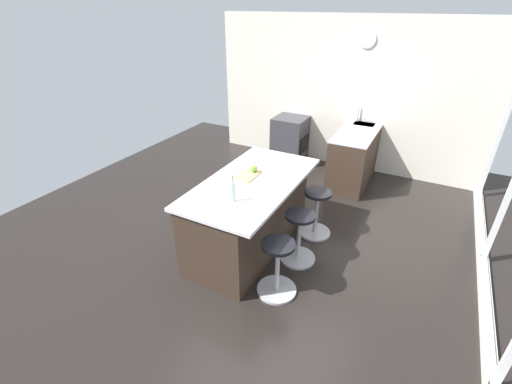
% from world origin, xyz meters
% --- Properties ---
extents(ground_plane, '(7.81, 7.81, 0.00)m').
position_xyz_m(ground_plane, '(0.00, 0.00, 0.00)').
color(ground_plane, black).
extents(interior_partition_left, '(0.15, 4.94, 2.66)m').
position_xyz_m(interior_partition_left, '(-3.00, 0.00, 1.33)').
color(interior_partition_left, silver).
rests_on(interior_partition_left, ground_plane).
extents(sink_cabinet, '(1.98, 0.60, 1.20)m').
position_xyz_m(sink_cabinet, '(-2.66, 0.46, 0.47)').
color(sink_cabinet, '#38281E').
rests_on(sink_cabinet, ground_plane).
extents(oven_range, '(0.60, 0.61, 0.89)m').
position_xyz_m(oven_range, '(-2.65, -0.88, 0.44)').
color(oven_range, '#38383D').
rests_on(oven_range, ground_plane).
extents(kitchen_island, '(1.97, 1.02, 0.94)m').
position_xyz_m(kitchen_island, '(0.11, -0.26, 0.48)').
color(kitchen_island, '#38281E').
rests_on(kitchen_island, ground_plane).
extents(stool_by_window, '(0.44, 0.44, 0.66)m').
position_xyz_m(stool_by_window, '(-0.51, 0.43, 0.31)').
color(stool_by_window, '#B7B7BC').
rests_on(stool_by_window, ground_plane).
extents(stool_middle, '(0.44, 0.44, 0.66)m').
position_xyz_m(stool_middle, '(0.11, 0.43, 0.31)').
color(stool_middle, '#B7B7BC').
rests_on(stool_middle, ground_plane).
extents(stool_near_camera, '(0.44, 0.44, 0.66)m').
position_xyz_m(stool_near_camera, '(0.73, 0.43, 0.31)').
color(stool_near_camera, '#B7B7BC').
rests_on(stool_near_camera, ground_plane).
extents(cutting_board, '(0.36, 0.24, 0.02)m').
position_xyz_m(cutting_board, '(0.02, -0.34, 0.95)').
color(cutting_board, tan).
rests_on(cutting_board, kitchen_island).
extents(apple_green, '(0.09, 0.09, 0.09)m').
position_xyz_m(apple_green, '(-0.08, -0.29, 1.01)').
color(apple_green, '#609E2D').
rests_on(apple_green, cutting_board).
extents(water_bottle, '(0.06, 0.06, 0.31)m').
position_xyz_m(water_bottle, '(0.62, -0.17, 1.07)').
color(water_bottle, silver).
rests_on(water_bottle, kitchen_island).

